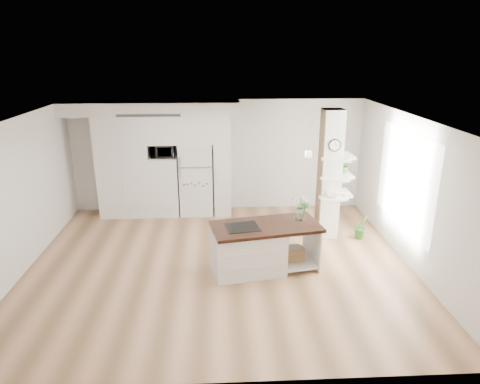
# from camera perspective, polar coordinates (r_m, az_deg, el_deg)

# --- Properties ---
(floor) EXTENTS (7.00, 6.00, 0.01)m
(floor) POSITION_cam_1_polar(r_m,az_deg,el_deg) (8.11, -2.74, -9.57)
(floor) COLOR tan
(floor) RESTS_ON ground
(room) EXTENTS (7.04, 6.04, 2.72)m
(room) POSITION_cam_1_polar(r_m,az_deg,el_deg) (7.42, -2.96, 3.18)
(room) COLOR white
(room) RESTS_ON ground
(cabinet_wall) EXTENTS (4.00, 0.71, 2.70)m
(cabinet_wall) POSITION_cam_1_polar(r_m,az_deg,el_deg) (10.20, -11.17, 5.09)
(cabinet_wall) COLOR white
(cabinet_wall) RESTS_ON floor
(refrigerator) EXTENTS (0.78, 0.69, 1.75)m
(refrigerator) POSITION_cam_1_polar(r_m,az_deg,el_deg) (10.28, -5.84, 1.81)
(refrigerator) COLOR white
(refrigerator) RESTS_ON floor
(column) EXTENTS (0.69, 0.90, 2.70)m
(column) POSITION_cam_1_polar(r_m,az_deg,el_deg) (8.96, 12.47, 2.12)
(column) COLOR silver
(column) RESTS_ON floor
(window) EXTENTS (0.00, 2.40, 2.40)m
(window) POSITION_cam_1_polar(r_m,az_deg,el_deg) (8.54, 21.13, 1.52)
(window) COLOR white
(window) RESTS_ON room
(pendant_light) EXTENTS (0.12, 0.12, 0.10)m
(pendant_light) POSITION_cam_1_polar(r_m,az_deg,el_deg) (7.68, 9.84, 5.51)
(pendant_light) COLOR white
(pendant_light) RESTS_ON room
(kitchen_island) EXTENTS (2.04, 1.24, 1.43)m
(kitchen_island) POSITION_cam_1_polar(r_m,az_deg,el_deg) (7.71, 1.88, -7.37)
(kitchen_island) COLOR white
(kitchen_island) RESTS_ON floor
(bookshelf) EXTENTS (0.55, 0.32, 0.65)m
(bookshelf) POSITION_cam_1_polar(r_m,az_deg,el_deg) (10.50, -14.49, -1.73)
(bookshelf) COLOR white
(bookshelf) RESTS_ON floor
(floor_plant_a) EXTENTS (0.35, 0.32, 0.53)m
(floor_plant_a) POSITION_cam_1_polar(r_m,az_deg,el_deg) (9.37, 15.84, -4.48)
(floor_plant_a) COLOR #32722D
(floor_plant_a) RESTS_ON floor
(floor_plant_b) EXTENTS (0.26, 0.26, 0.43)m
(floor_plant_b) POSITION_cam_1_polar(r_m,az_deg,el_deg) (10.06, 8.52, -2.67)
(floor_plant_b) COLOR #32722D
(floor_plant_b) RESTS_ON floor
(microwave) EXTENTS (0.54, 0.37, 0.30)m
(microwave) POSITION_cam_1_polar(r_m,az_deg,el_deg) (10.11, -10.25, 5.41)
(microwave) COLOR #2D2D2D
(microwave) RESTS_ON cabinet_wall
(shelf_plant) EXTENTS (0.27, 0.23, 0.30)m
(shelf_plant) POSITION_cam_1_polar(r_m,az_deg,el_deg) (9.14, 13.80, 3.48)
(shelf_plant) COLOR #32722D
(shelf_plant) RESTS_ON column
(decor_bowl) EXTENTS (0.22, 0.22, 0.05)m
(decor_bowl) POSITION_cam_1_polar(r_m,az_deg,el_deg) (8.83, 12.21, -0.48)
(decor_bowl) COLOR white
(decor_bowl) RESTS_ON column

